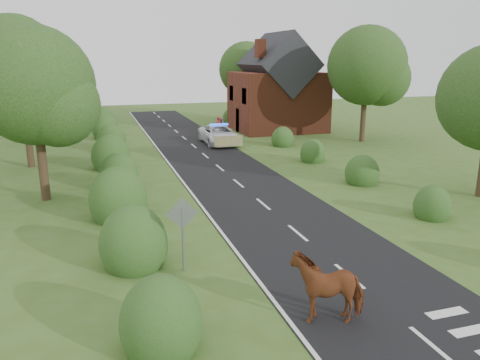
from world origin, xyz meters
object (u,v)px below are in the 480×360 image
object	(u,v)px
police_van	(219,135)
pedestrian_purple	(220,127)
cow	(327,289)
road_sign	(182,224)
pedestrian_red	(218,127)

from	to	relation	value
police_van	pedestrian_purple	xyz separation A→B (m)	(1.19, 3.98, 0.02)
cow	pedestrian_purple	bearing A→B (deg)	-177.98
cow	police_van	xyz separation A→B (m)	(4.02, 26.26, -0.03)
pedestrian_purple	cow	bearing A→B (deg)	78.63
road_sign	pedestrian_red	bearing A→B (deg)	72.65
road_sign	pedestrian_purple	world-z (taller)	road_sign
police_van	pedestrian_purple	world-z (taller)	police_van
pedestrian_purple	police_van	bearing A→B (deg)	71.73
road_sign	pedestrian_red	size ratio (longest dim) A/B	1.39
police_van	cow	bearing A→B (deg)	-98.93
pedestrian_red	police_van	bearing A→B (deg)	44.99
pedestrian_red	road_sign	bearing A→B (deg)	41.73
road_sign	police_van	distance (m)	23.53
pedestrian_red	pedestrian_purple	world-z (taller)	pedestrian_red
cow	pedestrian_purple	world-z (taller)	cow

